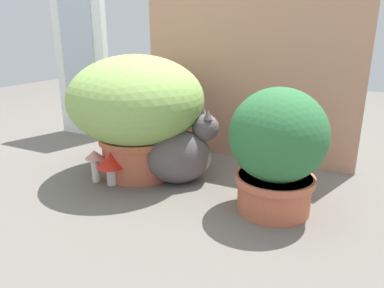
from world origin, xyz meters
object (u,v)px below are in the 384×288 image
cat (183,154)px  leafy_planter (277,148)px  mushroom_ornament_red (111,162)px  mushroom_ornament_pink (95,159)px  grass_planter (137,107)px

cat → leafy_planter: bearing=-10.4°
leafy_planter → mushroom_ornament_red: 0.66m
leafy_planter → mushroom_ornament_pink: bearing=-173.3°
mushroom_ornament_pink → cat: bearing=25.8°
grass_planter → cat: grass_planter is taller
cat → mushroom_ornament_red: bearing=-148.2°
grass_planter → mushroom_ornament_pink: size_ratio=4.15×
cat → mushroom_ornament_pink: size_ratio=2.61×
leafy_planter → mushroom_ornament_pink: 0.74m
cat → mushroom_ornament_pink: cat is taller
leafy_planter → mushroom_ornament_pink: size_ratio=3.16×
grass_planter → mushroom_ornament_red: grass_planter is taller
grass_planter → cat: (0.22, -0.00, -0.17)m
grass_planter → cat: 0.28m
cat → mushroom_ornament_red: cat is taller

